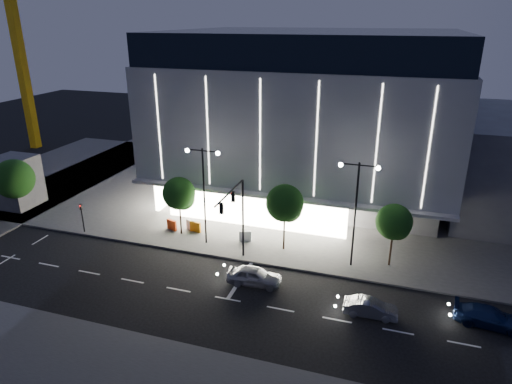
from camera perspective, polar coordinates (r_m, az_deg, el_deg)
The scene contains 19 objects.
ground at distance 36.17m, azimuth -5.69°, elevation -11.35°, with size 160.00×160.00×0.00m, color black.
sidewalk_museum at distance 55.80m, azimuth 8.90°, elevation 0.62°, with size 70.00×40.00×0.15m, color #474747.
sidewalk_west at distance 60.19m, azimuth -28.78°, elevation -0.29°, with size 16.00×50.00×0.15m, color #474747.
museum at distance 52.03m, azimuth 6.93°, elevation 9.78°, with size 30.00×25.80×18.00m.
traffic_mast at distance 36.21m, azimuth -2.43°, elevation -2.21°, with size 0.33×5.89×7.07m.
street_lamp_west at distance 39.60m, azimuth -6.56°, elevation 1.20°, with size 3.16×0.36×9.00m.
street_lamp_east at distance 36.45m, azimuth 12.43°, elevation -0.96°, with size 3.16×0.36×9.00m.
ped_signal_far at distance 45.99m, azimuth -20.92°, elevation -2.69°, with size 0.22×0.24×3.00m.
tower_crane at distance 77.40m, azimuth -27.66°, elevation 19.73°, with size 32.00×2.00×28.50m.
tree_left at distance 42.37m, azimuth -9.56°, elevation -0.39°, with size 3.02×3.02×5.72m.
tree_mid at distance 38.90m, azimuth 3.65°, elevation -1.65°, with size 3.25×3.25×6.15m.
tree_right at distance 38.10m, azimuth 16.88°, elevation -3.81°, with size 2.91×2.91×5.51m.
car_lead at distance 35.58m, azimuth -0.23°, elevation -10.45°, with size 1.71×4.24×1.44m, color #9D9FA5.
car_second at distance 33.28m, azimuth 14.11°, elevation -13.89°, with size 1.29×3.69×1.22m, color #929499.
car_third at distance 35.09m, azimuth 27.15°, elevation -13.73°, with size 1.82×4.48×1.30m, color navy.
barrier_a at distance 44.61m, azimuth -10.49°, elevation -4.06°, with size 1.10×0.25×1.00m, color red.
barrier_b at distance 44.25m, azimuth -8.10°, elevation -4.12°, with size 1.10×0.25×1.00m, color silver.
barrier_c at distance 43.85m, azimuth -7.59°, elevation -4.34°, with size 1.10×0.25×1.00m, color #C76B0B.
barrier_d at distance 41.72m, azimuth -1.36°, elevation -5.53°, with size 1.10×0.25×1.00m, color white.
Camera 1 is at (12.70, -27.81, 19.32)m, focal length 32.00 mm.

